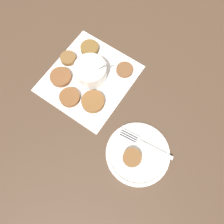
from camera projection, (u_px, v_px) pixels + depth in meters
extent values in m
plane|color=#4C3828|center=(84.00, 78.00, 0.79)|extent=(4.00, 4.00, 0.00)
cube|color=white|center=(89.00, 78.00, 0.79)|extent=(0.34, 0.32, 0.00)
cylinder|color=white|center=(91.00, 72.00, 0.76)|extent=(0.11, 0.11, 0.06)
cylinder|color=#B23D23|center=(91.00, 73.00, 0.77)|extent=(0.09, 0.09, 0.03)
cone|color=white|center=(98.00, 57.00, 0.75)|extent=(0.03, 0.02, 0.02)
cylinder|color=silver|center=(98.00, 69.00, 0.72)|extent=(0.02, 0.06, 0.10)
cylinder|color=brown|center=(93.00, 102.00, 0.74)|extent=(0.08, 0.08, 0.02)
cylinder|color=brown|center=(69.00, 97.00, 0.75)|extent=(0.07, 0.07, 0.02)
cylinder|color=brown|center=(61.00, 77.00, 0.78)|extent=(0.08, 0.08, 0.02)
cylinder|color=brown|center=(125.00, 70.00, 0.79)|extent=(0.06, 0.06, 0.01)
cylinder|color=brown|center=(68.00, 58.00, 0.80)|extent=(0.06, 0.06, 0.02)
cylinder|color=brown|center=(90.00, 48.00, 0.81)|extent=(0.07, 0.07, 0.02)
cylinder|color=white|center=(138.00, 154.00, 0.70)|extent=(0.20, 0.20, 0.01)
torus|color=white|center=(138.00, 153.00, 0.69)|extent=(0.20, 0.20, 0.01)
cylinder|color=brown|center=(132.00, 158.00, 0.67)|extent=(0.06, 0.06, 0.02)
cube|color=silver|center=(156.00, 150.00, 0.69)|extent=(0.01, 0.12, 0.00)
cube|color=silver|center=(129.00, 136.00, 0.70)|extent=(0.03, 0.07, 0.00)
cube|color=black|center=(130.00, 134.00, 0.70)|extent=(0.00, 0.06, 0.00)
cube|color=black|center=(129.00, 136.00, 0.70)|extent=(0.00, 0.06, 0.00)
cube|color=black|center=(128.00, 138.00, 0.70)|extent=(0.00, 0.06, 0.00)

